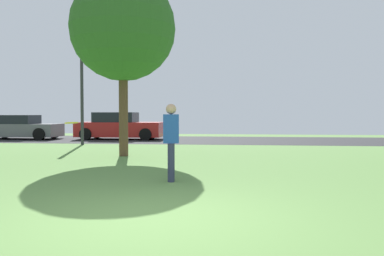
# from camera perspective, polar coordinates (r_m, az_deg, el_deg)

# --- Properties ---
(ground_plane) EXTENTS (44.00, 44.00, 0.00)m
(ground_plane) POSITION_cam_1_polar(r_m,az_deg,el_deg) (5.50, -5.93, -12.85)
(ground_plane) COLOR #5B8442
(road_strip) EXTENTS (44.00, 6.40, 0.01)m
(road_strip) POSITION_cam_1_polar(r_m,az_deg,el_deg) (21.28, 3.16, -1.71)
(road_strip) COLOR #28282B
(road_strip) RESTS_ON ground_plane
(oak_tree_left) EXTENTS (3.47, 3.47, 5.96)m
(oak_tree_left) POSITION_cam_1_polar(r_m,az_deg,el_deg) (13.80, -9.76, 13.71)
(oak_tree_left) COLOR brown
(oak_tree_left) RESTS_ON ground_plane
(person_thrower) EXTENTS (0.34, 0.30, 1.61)m
(person_thrower) POSITION_cam_1_polar(r_m,az_deg,el_deg) (8.37, -2.98, -1.55)
(person_thrower) COLOR #2D334C
(person_thrower) RESTS_ON ground_plane
(frisbee_disc) EXTENTS (0.37, 0.37, 0.04)m
(frisbee_disc) POSITION_cam_1_polar(r_m,az_deg,el_deg) (8.68, -16.71, 0.70)
(frisbee_disc) COLOR yellow
(parked_car_grey) EXTENTS (4.22, 1.95, 1.32)m
(parked_car_grey) POSITION_cam_1_polar(r_m,az_deg,el_deg) (24.02, -23.15, 0.01)
(parked_car_grey) COLOR slate
(parked_car_grey) RESTS_ON ground_plane
(parked_car_red) EXTENTS (4.60, 1.97, 1.47)m
(parked_car_red) POSITION_cam_1_polar(r_m,az_deg,el_deg) (22.21, -10.29, 0.15)
(parked_car_red) COLOR #B21E1E
(parked_car_red) RESTS_ON ground_plane
(street_lamp_post) EXTENTS (0.14, 0.14, 4.50)m
(street_lamp_post) POSITION_cam_1_polar(r_m,az_deg,el_deg) (18.72, -15.33, 4.58)
(street_lamp_post) COLOR #2D2D33
(street_lamp_post) RESTS_ON ground_plane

